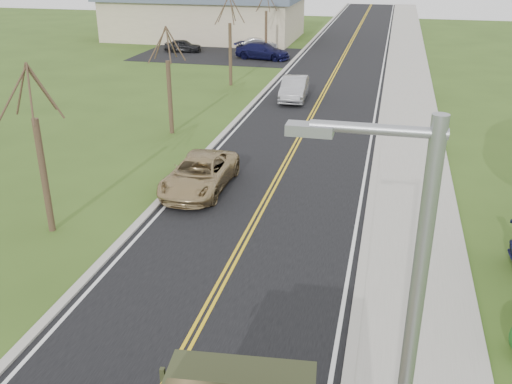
% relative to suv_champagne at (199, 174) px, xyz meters
% --- Properties ---
extents(road, '(8.00, 120.00, 0.01)m').
position_rel_suv_champagne_xyz_m(road, '(2.97, 25.17, -0.70)').
color(road, black).
rests_on(road, ground).
extents(curb_right, '(0.30, 120.00, 0.12)m').
position_rel_suv_champagne_xyz_m(curb_right, '(7.12, 25.17, -0.64)').
color(curb_right, '#9E998E').
rests_on(curb_right, ground).
extents(sidewalk_right, '(3.20, 120.00, 0.10)m').
position_rel_suv_champagne_xyz_m(sidewalk_right, '(8.87, 25.17, -0.65)').
color(sidewalk_right, '#9E998E').
rests_on(sidewalk_right, ground).
extents(curb_left, '(0.30, 120.00, 0.10)m').
position_rel_suv_champagne_xyz_m(curb_left, '(-1.18, 25.17, -0.65)').
color(curb_left, '#9E998E').
rests_on(curb_left, ground).
extents(bare_tree_a, '(1.93, 2.26, 6.08)m').
position_rel_suv_champagne_xyz_m(bare_tree_a, '(-4.03, -4.83, 1.92)').
color(bare_tree_a, '#38281C').
rests_on(bare_tree_a, ground).
extents(bare_tree_b, '(1.83, 2.14, 5.73)m').
position_rel_suv_champagne_xyz_m(bare_tree_b, '(-4.03, 7.17, 1.77)').
color(bare_tree_b, '#38281C').
rests_on(bare_tree_b, ground).
extents(bare_tree_c, '(2.04, 2.39, 6.42)m').
position_rel_suv_champagne_xyz_m(bare_tree_c, '(-4.03, 19.17, 2.07)').
color(bare_tree_c, '#38281C').
rests_on(bare_tree_c, ground).
extents(bare_tree_d, '(1.88, 2.20, 5.91)m').
position_rel_suv_champagne_xyz_m(bare_tree_d, '(-4.03, 31.17, 1.85)').
color(bare_tree_d, '#38281C').
rests_on(bare_tree_d, ground).
extents(commercial_building, '(25.50, 21.50, 5.65)m').
position_rel_suv_champagne_xyz_m(commercial_building, '(-13.01, 41.14, 1.98)').
color(commercial_building, tan).
rests_on(commercial_building, ground).
extents(suv_champagne, '(2.36, 5.07, 1.41)m').
position_rel_suv_champagne_xyz_m(suv_champagne, '(0.00, 0.00, 0.00)').
color(suv_champagne, '#9F865A').
rests_on(suv_champagne, ground).
extents(sedan_silver, '(1.87, 4.66, 1.51)m').
position_rel_suv_champagne_xyz_m(sedan_silver, '(1.25, 16.02, 0.05)').
color(sedan_silver, '#A3A3A7').
rests_on(sedan_silver, ground).
extents(lot_car_dark, '(3.67, 1.78, 1.21)m').
position_rel_suv_champagne_xyz_m(lot_car_dark, '(-12.35, 31.74, -0.10)').
color(lot_car_dark, black).
rests_on(lot_car_dark, ground).
extents(lot_car_silver, '(3.75, 2.48, 1.17)m').
position_rel_suv_champagne_xyz_m(lot_car_silver, '(-5.50, 34.46, -0.12)').
color(lot_car_silver, '#B4B4B9').
rests_on(lot_car_silver, ground).
extents(lot_car_navy, '(5.26, 2.79, 1.45)m').
position_rel_suv_champagne_xyz_m(lot_car_navy, '(-4.06, 29.93, 0.02)').
color(lot_car_navy, '#0E0E34').
rests_on(lot_car_navy, ground).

